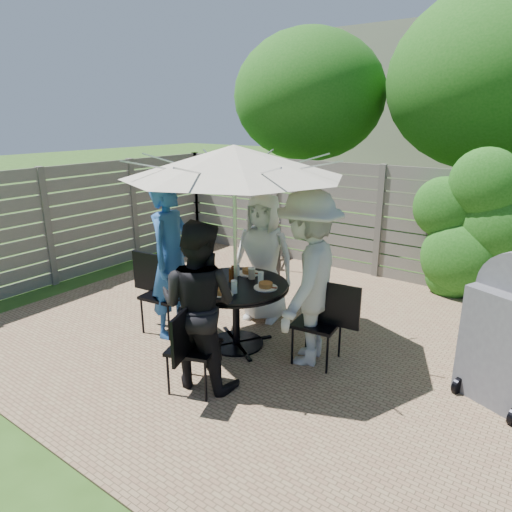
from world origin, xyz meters
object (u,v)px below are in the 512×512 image
Objects in this scene: person_back at (263,258)px; bicycle at (270,239)px; plate_front at (221,293)px; coffee_cup at (252,274)px; glass_front at (234,287)px; chair_back at (267,296)px; syrup_jug at (233,275)px; chair_left at (165,309)px; glass_back at (237,270)px; patio_table at (236,303)px; plate_right at (266,286)px; person_left at (172,260)px; plate_back at (249,272)px; umbrella at (234,161)px; glass_right at (261,278)px; chair_right at (318,339)px; chair_front at (194,364)px; plate_left at (207,277)px; person_right at (308,279)px; person_front at (199,305)px.

bicycle is at bearing 108.89° from person_back.
plate_front is 2.17× the size of coffee_cup.
person_back is at bearing 108.63° from glass_front.
syrup_jug reaches higher than chair_back.
glass_back is (0.78, 0.45, 0.54)m from chair_left.
patio_table is 0.88m from person_back.
chair_back is 1.16m from plate_right.
person_left is 15.81× the size of coffee_cup.
person_left is at bearing 5.25° from chair_left.
chair_left is 3.78× the size of plate_back.
plate_right is (0.57, -0.86, 0.53)m from chair_back.
glass_right is (0.23, 0.16, -1.28)m from umbrella.
glass_right is at bearing -31.37° from plate_back.
chair_right is at bearing 13.03° from umbrella.
plate_left is (-0.57, 0.86, 0.52)m from chair_front.
plate_left is (0.46, 0.11, -0.15)m from person_left.
glass_back is at bearing 112.74° from plate_front.
person_back reaches higher than patio_table.
person_right is 15.69× the size of coffee_cup.
person_front is 1.78× the size of chair_right.
glass_back is (-0.97, 0.04, -0.10)m from person_right.
chair_front is at bearing -38.99° from chair_left.
plate_right is at bearing 13.13° from umbrella.
chair_back is at bearing 82.61° from plate_left.
plate_right is (1.16, 0.27, -0.15)m from person_left.
person_front reaches higher than plate_left.
umbrella is at bearing -76.87° from plate_back.
person_front is 10.45× the size of syrup_jug.
person_right is 0.77m from coffee_cup.
plate_right is at bearing 58.13° from plate_front.
person_back is 1.00× the size of person_front.
glass_back is at bearing -100.42° from person_back.
plate_back is 1.62× the size of syrup_jug.
bicycle is at bearing 122.22° from glass_right.
person_back reaches higher than glass_right.
bicycle is (-1.11, 2.92, -0.35)m from plate_left.
chair_right is at bearing -0.58° from glass_back.
glass_front is (0.16, -0.23, -1.28)m from umbrella.
syrup_jug is at bearing -120.13° from coffee_cup.
patio_table is 0.84× the size of person_front.
chair_right is at bearing 13.06° from plate_left.
chair_right is (1.13, -0.59, -0.55)m from person_back.
chair_left is at bearing 5.88° from chair_right.
glass_front is at bearing 8.52° from chair_back.
plate_left is 1.00× the size of plate_front.
plate_right is (0.54, -0.73, -0.04)m from person_back.
glass_back reaches higher than bicycle.
syrup_jug is at bearing -0.14° from chair_back.
chair_front is at bearing -85.18° from glass_front.
glass_back is (-0.51, 0.15, 0.05)m from plate_right.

